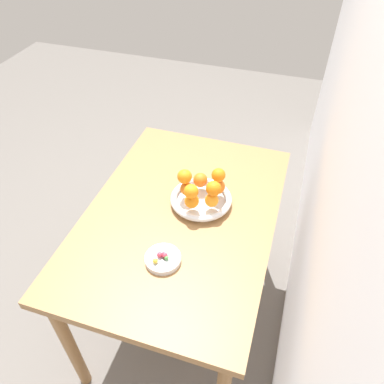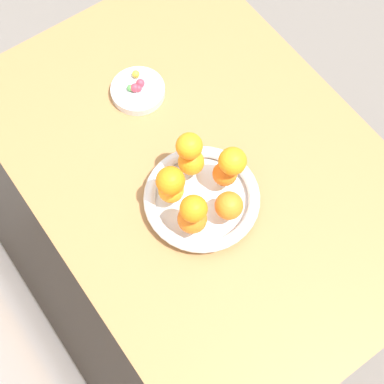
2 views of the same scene
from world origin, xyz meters
The scene contains 20 objects.
ground_plane centered at (0.00, 0.00, 0.00)m, with size 6.00×6.00×0.00m, color slate.
wall_back centered at (0.00, 0.54, 1.25)m, with size 4.00×0.05×2.50m, color white.
dining_table centered at (0.00, 0.00, 0.65)m, with size 1.10×0.76×0.74m.
fruit_bowl centered at (-0.08, 0.06, 0.76)m, with size 0.26×0.26×0.04m.
candy_dish centered at (0.25, 0.02, 0.75)m, with size 0.13×0.13×0.02m, color silver.
orange_0 centered at (-0.13, 0.12, 0.81)m, with size 0.06×0.06×0.06m, color orange.
orange_1 centered at (-0.15, 0.04, 0.81)m, with size 0.06×0.06×0.06m, color orange.
orange_2 centered at (-0.08, 0.00, 0.81)m, with size 0.05×0.05×0.05m, color orange.
orange_3 centered at (-0.01, 0.04, 0.81)m, with size 0.06×0.06×0.06m, color orange.
orange_4 centered at (-0.04, 0.12, 0.81)m, with size 0.06×0.06×0.06m, color orange.
orange_5 centered at (-0.13, 0.12, 0.87)m, with size 0.06×0.06×0.06m, color orange.
orange_6 centered at (-0.09, -0.01, 0.86)m, with size 0.06×0.06×0.06m, color orange.
orange_7 centered at (-0.05, 0.12, 0.87)m, with size 0.06×0.06×0.06m, color orange.
orange_8 centered at (-0.01, 0.04, 0.87)m, with size 0.06×0.06×0.06m, color orange.
candy_ball_0 centered at (0.25, 0.03, 0.77)m, with size 0.02×0.02×0.02m, color #4C9947.
candy_ball_1 centered at (0.25, 0.03, 0.77)m, with size 0.02×0.02×0.02m, color #472819.
candy_ball_2 centered at (0.28, 0.00, 0.77)m, with size 0.02×0.02×0.02m, color gold.
candy_ball_3 centered at (0.24, 0.02, 0.77)m, with size 0.02×0.02×0.02m, color #C6384C.
candy_ball_4 centered at (0.25, 0.01, 0.77)m, with size 0.02×0.02×0.02m, color #C6384C.
candy_ball_5 centered at (0.24, 0.02, 0.77)m, with size 0.02×0.02×0.02m, color #C6384C.
Camera 1 is at (1.00, 0.37, 1.84)m, focal length 35.00 mm.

